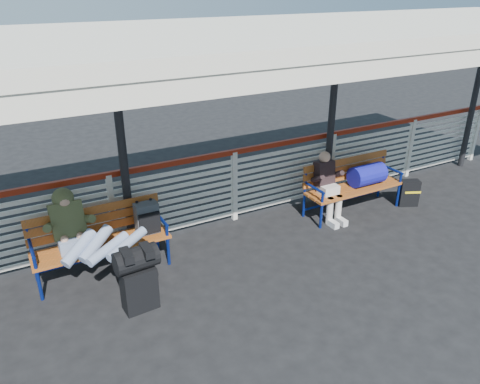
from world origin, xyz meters
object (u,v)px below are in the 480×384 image
luggage_stack (138,276)px  bench_right (360,177)px  traveler_man (93,239)px  companion_person (328,186)px  suitcase_side (408,193)px  bench_left (113,230)px

luggage_stack → bench_right: bearing=7.4°
luggage_stack → traveler_man: bearing=112.9°
luggage_stack → bench_right: (4.18, 0.83, 0.14)m
companion_person → traveler_man: bearing=-177.9°
traveler_man → suitcase_side: bearing=-1.7°
bench_left → companion_person: size_ratio=1.57×
luggage_stack → traveler_man: 0.81m
luggage_stack → bench_right: 4.26m
bench_right → companion_person: companion_person is taller
bench_left → luggage_stack: bearing=-89.2°
companion_person → suitcase_side: companion_person is taller
bench_right → companion_person: (-0.69, -0.00, -0.01)m
luggage_stack → bench_right: bench_right is taller
bench_left → suitcase_side: size_ratio=3.82×
bench_left → traveler_man: 0.50m
bench_right → bench_left: bearing=177.2°
suitcase_side → luggage_stack: bearing=-149.1°
bench_left → companion_person: companion_person is taller
suitcase_side → bench_left: bearing=-160.7°
bench_left → traveler_man: size_ratio=1.10×
companion_person → suitcase_side: size_ratio=2.43×
traveler_man → companion_person: traveler_man is taller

